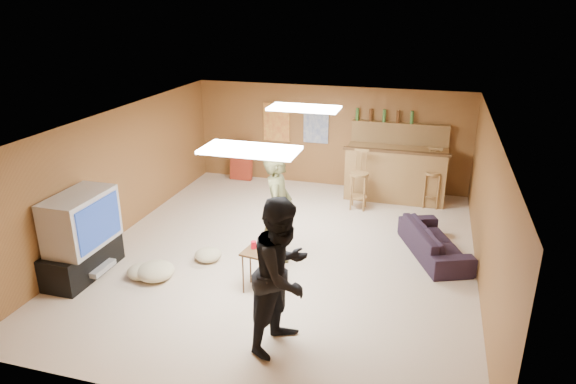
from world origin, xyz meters
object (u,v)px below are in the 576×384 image
(bar_counter, at_px, (395,174))
(person_olive, at_px, (278,212))
(person_black, at_px, (283,274))
(sofa, at_px, (434,241))
(tray_table, at_px, (260,271))
(tv_body, at_px, (81,220))

(bar_counter, xyz_separation_m, person_olive, (-1.46, -3.40, 0.37))
(person_black, bearing_deg, bar_counter, 7.55)
(person_olive, height_order, person_black, person_black)
(person_olive, relative_size, person_black, 0.98)
(person_olive, distance_m, sofa, 2.63)
(person_black, relative_size, tray_table, 3.11)
(person_olive, height_order, sofa, person_olive)
(tv_body, height_order, person_olive, person_olive)
(tv_body, relative_size, tray_table, 1.82)
(bar_counter, relative_size, tray_table, 3.30)
(sofa, relative_size, tray_table, 2.79)
(bar_counter, bearing_deg, sofa, -70.11)
(tv_body, relative_size, person_olive, 0.60)
(bar_counter, bearing_deg, tv_body, -133.00)
(tv_body, relative_size, bar_counter, 0.55)
(person_black, bearing_deg, sofa, -13.90)
(person_black, xyz_separation_m, tray_table, (-0.66, 1.07, -0.64))
(tv_body, xyz_separation_m, tray_table, (2.63, 0.32, -0.60))
(bar_counter, distance_m, person_olive, 3.72)
(sofa, bearing_deg, tray_table, 104.36)
(person_black, bearing_deg, tray_table, 48.40)
(bar_counter, height_order, person_black, person_black)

